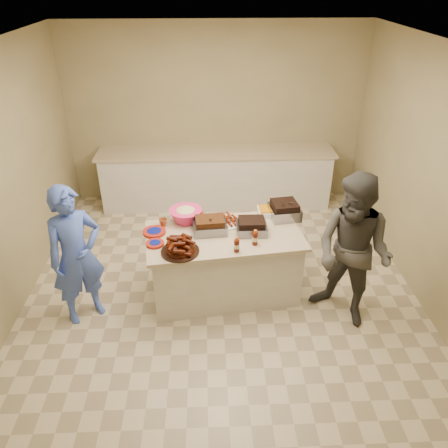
{
  "coord_description": "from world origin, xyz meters",
  "views": [
    {
      "loc": [
        -0.14,
        -4.07,
        3.31
      ],
      "look_at": [
        0.03,
        0.01,
        0.9
      ],
      "focal_mm": 35.0,
      "sensor_mm": 36.0,
      "label": 1
    }
  ],
  "objects_px": {
    "bbq_bottle_b": "(255,244)",
    "mustard_bottle": "(210,232)",
    "bbq_bottle_a": "(237,251)",
    "plastic_cup": "(164,226)",
    "island": "(224,292)",
    "guest_blue": "(88,314)",
    "guest_gray": "(341,315)",
    "roasting_pan": "(284,217)",
    "rib_platter": "(180,252)",
    "coleslaw_bowl": "(186,221)"
  },
  "relations": [
    {
      "from": "rib_platter",
      "to": "coleslaw_bowl",
      "type": "distance_m",
      "value": 0.63
    },
    {
      "from": "bbq_bottle_a",
      "to": "plastic_cup",
      "type": "xyz_separation_m",
      "value": [
        -0.79,
        0.55,
        0.0
      ]
    },
    {
      "from": "coleslaw_bowl",
      "to": "plastic_cup",
      "type": "xyz_separation_m",
      "value": [
        -0.25,
        -0.09,
        0.0
      ]
    },
    {
      "from": "rib_platter",
      "to": "plastic_cup",
      "type": "distance_m",
      "value": 0.57
    },
    {
      "from": "rib_platter",
      "to": "coleslaw_bowl",
      "type": "relative_size",
      "value": 1.05
    },
    {
      "from": "coleslaw_bowl",
      "to": "bbq_bottle_b",
      "type": "distance_m",
      "value": 0.9
    },
    {
      "from": "mustard_bottle",
      "to": "guest_blue",
      "type": "relative_size",
      "value": 0.08
    },
    {
      "from": "bbq_bottle_b",
      "to": "guest_blue",
      "type": "relative_size",
      "value": 0.11
    },
    {
      "from": "island",
      "to": "mustard_bottle",
      "type": "height_order",
      "value": "mustard_bottle"
    },
    {
      "from": "rib_platter",
      "to": "guest_gray",
      "type": "height_order",
      "value": "rib_platter"
    },
    {
      "from": "mustard_bottle",
      "to": "guest_blue",
      "type": "height_order",
      "value": "mustard_bottle"
    },
    {
      "from": "rib_platter",
      "to": "bbq_bottle_b",
      "type": "bearing_deg",
      "value": 8.25
    },
    {
      "from": "roasting_pan",
      "to": "bbq_bottle_b",
      "type": "distance_m",
      "value": 0.69
    },
    {
      "from": "guest_blue",
      "to": "island",
      "type": "bearing_deg",
      "value": -23.54
    },
    {
      "from": "bbq_bottle_a",
      "to": "roasting_pan",
      "type": "bearing_deg",
      "value": 49.05
    },
    {
      "from": "rib_platter",
      "to": "mustard_bottle",
      "type": "distance_m",
      "value": 0.48
    },
    {
      "from": "coleslaw_bowl",
      "to": "roasting_pan",
      "type": "bearing_deg",
      "value": 2.68
    },
    {
      "from": "bbq_bottle_b",
      "to": "mustard_bottle",
      "type": "height_order",
      "value": "bbq_bottle_b"
    },
    {
      "from": "coleslaw_bowl",
      "to": "mustard_bottle",
      "type": "xyz_separation_m",
      "value": [
        0.27,
        -0.26,
        0.0
      ]
    },
    {
      "from": "coleslaw_bowl",
      "to": "bbq_bottle_b",
      "type": "relative_size",
      "value": 2.15
    },
    {
      "from": "bbq_bottle_a",
      "to": "mustard_bottle",
      "type": "distance_m",
      "value": 0.46
    },
    {
      "from": "island",
      "to": "bbq_bottle_b",
      "type": "distance_m",
      "value": 0.88
    },
    {
      "from": "roasting_pan",
      "to": "guest_gray",
      "type": "distance_m",
      "value": 1.27
    },
    {
      "from": "mustard_bottle",
      "to": "island",
      "type": "bearing_deg",
      "value": -15.87
    },
    {
      "from": "bbq_bottle_a",
      "to": "guest_gray",
      "type": "relative_size",
      "value": 0.1
    },
    {
      "from": "mustard_bottle",
      "to": "bbq_bottle_b",
      "type": "bearing_deg",
      "value": -28.96
    },
    {
      "from": "plastic_cup",
      "to": "rib_platter",
      "type": "bearing_deg",
      "value": -68.42
    },
    {
      "from": "plastic_cup",
      "to": "guest_blue",
      "type": "relative_size",
      "value": 0.06
    },
    {
      "from": "coleslaw_bowl",
      "to": "guest_gray",
      "type": "bearing_deg",
      "value": -24.16
    },
    {
      "from": "bbq_bottle_b",
      "to": "guest_blue",
      "type": "distance_m",
      "value": 2.0
    },
    {
      "from": "rib_platter",
      "to": "roasting_pan",
      "type": "distance_m",
      "value": 1.35
    },
    {
      "from": "island",
      "to": "mustard_bottle",
      "type": "xyz_separation_m",
      "value": [
        -0.15,
        0.04,
        0.8
      ]
    },
    {
      "from": "bbq_bottle_a",
      "to": "mustard_bottle",
      "type": "relative_size",
      "value": 1.39
    },
    {
      "from": "rib_platter",
      "to": "roasting_pan",
      "type": "relative_size",
      "value": 1.2
    },
    {
      "from": "coleslaw_bowl",
      "to": "plastic_cup",
      "type": "height_order",
      "value": "coleslaw_bowl"
    },
    {
      "from": "guest_blue",
      "to": "guest_gray",
      "type": "xyz_separation_m",
      "value": [
        2.79,
        -0.15,
        0.0
      ]
    },
    {
      "from": "bbq_bottle_a",
      "to": "guest_blue",
      "type": "bearing_deg",
      "value": 179.22
    },
    {
      "from": "bbq_bottle_a",
      "to": "bbq_bottle_b",
      "type": "bearing_deg",
      "value": 31.77
    },
    {
      "from": "bbq_bottle_b",
      "to": "bbq_bottle_a",
      "type": "bearing_deg",
      "value": -148.23
    },
    {
      "from": "bbq_bottle_a",
      "to": "island",
      "type": "bearing_deg",
      "value": 108.33
    },
    {
      "from": "rib_platter",
      "to": "mustard_bottle",
      "type": "height_order",
      "value": "rib_platter"
    },
    {
      "from": "rib_platter",
      "to": "bbq_bottle_a",
      "type": "bearing_deg",
      "value": -1.18
    },
    {
      "from": "island",
      "to": "bbq_bottle_b",
      "type": "height_order",
      "value": "bbq_bottle_b"
    },
    {
      "from": "island",
      "to": "roasting_pan",
      "type": "height_order",
      "value": "roasting_pan"
    },
    {
      "from": "bbq_bottle_a",
      "to": "mustard_bottle",
      "type": "xyz_separation_m",
      "value": [
        -0.26,
        0.38,
        0.0
      ]
    },
    {
      "from": "island",
      "to": "plastic_cup",
      "type": "xyz_separation_m",
      "value": [
        -0.67,
        0.21,
        0.8
      ]
    },
    {
      "from": "plastic_cup",
      "to": "guest_gray",
      "type": "xyz_separation_m",
      "value": [
        1.95,
        -0.67,
        -0.8
      ]
    },
    {
      "from": "bbq_bottle_b",
      "to": "mustard_bottle",
      "type": "distance_m",
      "value": 0.53
    },
    {
      "from": "mustard_bottle",
      "to": "guest_gray",
      "type": "bearing_deg",
      "value": -19.57
    },
    {
      "from": "island",
      "to": "mustard_bottle",
      "type": "distance_m",
      "value": 0.81
    }
  ]
}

